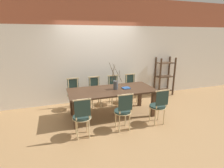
{
  "coord_description": "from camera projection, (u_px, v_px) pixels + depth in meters",
  "views": [
    {
      "loc": [
        -1.36,
        -4.08,
        2.09
      ],
      "look_at": [
        0.0,
        0.0,
        0.88
      ],
      "focal_mm": 28.0,
      "sensor_mm": 36.0,
      "label": 1
    }
  ],
  "objects": [
    {
      "name": "chair_far_center",
      "position": [
        114.0,
        88.0,
        5.39
      ],
      "size": [
        0.4,
        0.4,
        0.9
      ],
      "rotation": [
        0.0,
        0.0,
        3.14
      ],
      "color": "#233833",
      "rests_on": "ground_plane"
    },
    {
      "name": "chair_near_center",
      "position": [
        159.0,
        105.0,
        4.13
      ],
      "size": [
        0.4,
        0.4,
        0.9
      ],
      "color": "#233833",
      "rests_on": "ground_plane"
    },
    {
      "name": "chair_near_leftend",
      "position": [
        82.0,
        116.0,
        3.58
      ],
      "size": [
        0.4,
        0.4,
        0.9
      ],
      "color": "#233833",
      "rests_on": "ground_plane"
    },
    {
      "name": "chair_near_left",
      "position": [
        123.0,
        110.0,
        3.85
      ],
      "size": [
        0.4,
        0.4,
        0.9
      ],
      "color": "#233833",
      "rests_on": "ground_plane"
    },
    {
      "name": "chair_far_leftend",
      "position": [
        74.0,
        92.0,
        5.02
      ],
      "size": [
        0.4,
        0.4,
        0.9
      ],
      "rotation": [
        0.0,
        0.0,
        3.14
      ],
      "color": "#233833",
      "rests_on": "ground_plane"
    },
    {
      "name": "vase_centerpiece",
      "position": [
        116.0,
        85.0,
        4.5
      ],
      "size": [
        0.31,
        0.29,
        0.71
      ],
      "color": "#4C5156",
      "rests_on": "dining_table"
    },
    {
      "name": "chair_far_right",
      "position": [
        131.0,
        87.0,
        5.57
      ],
      "size": [
        0.4,
        0.4,
        0.9
      ],
      "rotation": [
        0.0,
        0.0,
        3.14
      ],
      "color": "#233833",
      "rests_on": "ground_plane"
    },
    {
      "name": "ground_plane",
      "position": [
        112.0,
        115.0,
        4.71
      ],
      "size": [
        16.0,
        16.0,
        0.0
      ],
      "primitive_type": "plane",
      "color": "#A87F51"
    },
    {
      "name": "book_stack",
      "position": [
        126.0,
        88.0,
        4.61
      ],
      "size": [
        0.2,
        0.19,
        0.02
      ],
      "color": "#234C8C",
      "rests_on": "dining_table"
    },
    {
      "name": "chair_far_left",
      "position": [
        95.0,
        90.0,
        5.21
      ],
      "size": [
        0.4,
        0.4,
        0.9
      ],
      "rotation": [
        0.0,
        0.0,
        3.14
      ],
      "color": "#233833",
      "rests_on": "ground_plane"
    },
    {
      "name": "wall_rear",
      "position": [
        99.0,
        51.0,
        5.47
      ],
      "size": [
        12.0,
        0.06,
        3.2
      ],
      "color": "white",
      "rests_on": "ground_plane"
    },
    {
      "name": "shelving_rack",
      "position": [
        164.0,
        77.0,
        6.19
      ],
      "size": [
        0.62,
        0.37,
        1.34
      ],
      "color": "#422D1E",
      "rests_on": "ground_plane"
    },
    {
      "name": "dining_table",
      "position": [
        112.0,
        93.0,
        4.53
      ],
      "size": [
        2.23,
        0.97,
        0.73
      ],
      "color": "#422B1C",
      "rests_on": "ground_plane"
    }
  ]
}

